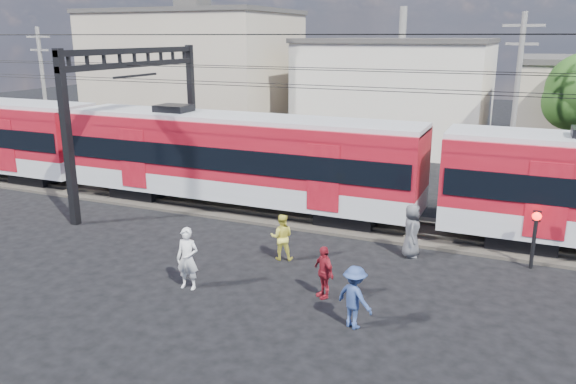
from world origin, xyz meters
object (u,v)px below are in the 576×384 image
Objects in this scene: pedestrian_c at (355,297)px; crossing_signal at (535,229)px; commuter_train at (242,156)px; pedestrian_a at (188,259)px.

crossing_signal reaches higher than pedestrian_c.
commuter_train is 25.07× the size of crossing_signal.
pedestrian_a is at bearing 21.71° from pedestrian_c.
commuter_train is 29.29× the size of pedestrian_c.
pedestrian_c is at bearing -8.32° from pedestrian_a.
pedestrian_a is 11.21m from crossing_signal.
commuter_train reaches higher than crossing_signal.
pedestrian_c is at bearing -47.13° from commuter_train.
crossing_signal is (4.27, 6.07, 0.53)m from pedestrian_c.
commuter_train reaches higher than pedestrian_a.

